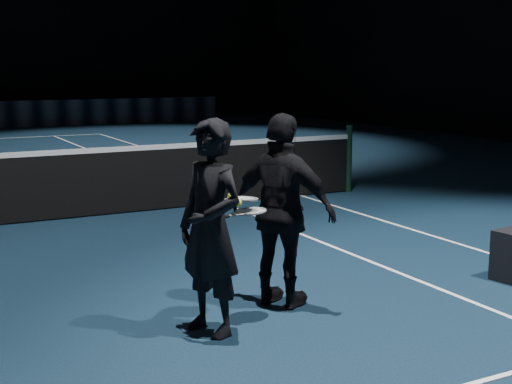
# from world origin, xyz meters

# --- Properties ---
(net_post_right) EXTENTS (0.10, 0.10, 1.10)m
(net_post_right) POSITION_xyz_m (6.40, 0.00, 0.55)
(net_post_right) COLOR black
(net_post_right) RESTS_ON floor
(player_a) EXTENTS (0.58, 0.71, 1.67)m
(player_a) POSITION_xyz_m (1.79, -4.75, 0.84)
(player_a) COLOR black
(player_a) RESTS_ON floor
(player_b) EXTENTS (0.86, 1.05, 1.67)m
(player_b) POSITION_xyz_m (2.59, -4.46, 0.84)
(player_b) COLOR black
(player_b) RESTS_ON floor
(racket_lower) EXTENTS (0.71, 0.44, 0.03)m
(racket_lower) POSITION_xyz_m (2.21, -4.60, 0.90)
(racket_lower) COLOR black
(racket_lower) RESTS_ON player_a
(racket_upper) EXTENTS (0.71, 0.48, 0.10)m
(racket_upper) POSITION_xyz_m (2.15, -4.57, 1.00)
(racket_upper) COLOR black
(racket_upper) RESTS_ON player_b
(tennis_balls) EXTENTS (0.12, 0.10, 0.12)m
(tennis_balls) POSITION_xyz_m (2.02, -4.66, 1.01)
(tennis_balls) COLOR #D2E22F
(tennis_balls) RESTS_ON racket_upper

